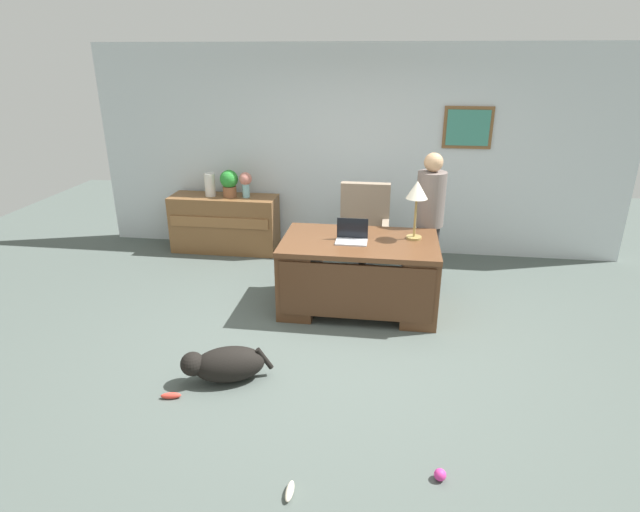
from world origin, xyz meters
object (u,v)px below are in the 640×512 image
object	(u,v)px
dog_toy_bone	(290,491)
desk	(359,273)
dog_lying	(225,364)
vase_with_flowers	(246,182)
potted_plant	(229,182)
person_standing	(429,221)
dog_toy_plush	(171,396)
dog_toy_ball	(440,475)
armchair	(364,235)
credenza	(225,223)
laptop	(352,236)
vase_empty	(210,185)
desk_lamp	(417,194)

from	to	relation	value
dog_toy_bone	desk	bearing A→B (deg)	84.81
dog_lying	vase_with_flowers	world-z (taller)	vase_with_flowers
dog_lying	potted_plant	size ratio (longest dim) A/B	2.04
person_standing	vase_with_flowers	distance (m)	2.51
dog_toy_plush	dog_toy_ball	bearing A→B (deg)	-15.21
potted_plant	armchair	bearing A→B (deg)	-16.15
credenza	dog_toy_ball	size ratio (longest dim) A/B	18.20
vase_with_flowers	potted_plant	size ratio (longest dim) A/B	0.93
credenza	armchair	distance (m)	2.01
dog_toy_ball	credenza	bearing A→B (deg)	124.45
credenza	laptop	size ratio (longest dim) A/B	4.50
vase_empty	vase_with_flowers	bearing A→B (deg)	0.00
desk	credenza	bearing A→B (deg)	142.02
dog_lying	desk_lamp	size ratio (longest dim) A/B	1.20
person_standing	dog_toy_plush	world-z (taller)	person_standing
credenza	person_standing	distance (m)	2.84
vase_with_flowers	dog_toy_plush	distance (m)	3.44
laptop	armchair	bearing A→B (deg)	86.14
dog_lying	desk	bearing A→B (deg)	55.85
desk	credenza	distance (m)	2.47
vase_empty	dog_toy_bone	size ratio (longest dim) A/B	1.82
desk	dog_toy_bone	bearing A→B (deg)	-95.19
credenza	dog_lying	size ratio (longest dim) A/B	1.96
dog_toy_ball	person_standing	bearing A→B (deg)	89.35
person_standing	potted_plant	size ratio (longest dim) A/B	4.36
desk	person_standing	world-z (taller)	person_standing
desk	dog_toy_ball	bearing A→B (deg)	-73.35
desk	potted_plant	world-z (taller)	potted_plant
credenza	vase_empty	size ratio (longest dim) A/B	4.70
armchair	person_standing	bearing A→B (deg)	-22.44
armchair	dog_toy_ball	world-z (taller)	armchair
vase_empty	dog_toy_bone	world-z (taller)	vase_empty
potted_plant	dog_toy_bone	distance (m)	4.51
vase_empty	dog_toy_bone	distance (m)	4.61
armchair	vase_with_flowers	bearing A→B (deg)	161.74
vase_with_flowers	potted_plant	xyz separation A→B (m)	(-0.22, 0.00, -0.01)
laptop	dog_toy_bone	world-z (taller)	laptop
credenza	person_standing	xyz separation A→B (m)	(2.68, -0.84, 0.42)
dog_lying	dog_toy_bone	size ratio (longest dim) A/B	4.36
vase_with_flowers	potted_plant	world-z (taller)	potted_plant
armchair	dog_toy_plush	size ratio (longest dim) A/B	6.84
desk	armchair	xyz separation A→B (m)	(-0.01, 0.99, 0.08)
desk	laptop	distance (m)	0.42
laptop	dog_toy_bone	xyz separation A→B (m)	(-0.15, -2.58, -0.80)
credenza	dog_toy_ball	distance (m)	4.69
desk_lamp	dog_toy_ball	world-z (taller)	desk_lamp
credenza	vase_empty	world-z (taller)	vase_empty
armchair	laptop	distance (m)	1.06
desk	armchair	world-z (taller)	armchair
credenza	potted_plant	bearing A→B (deg)	0.82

